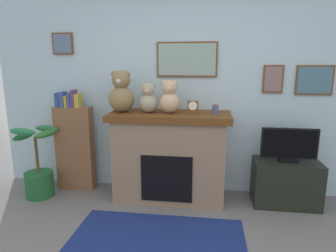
# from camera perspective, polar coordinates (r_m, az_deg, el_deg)

# --- Properties ---
(back_wall) EXTENTS (5.20, 0.15, 2.60)m
(back_wall) POSITION_cam_1_polar(r_m,az_deg,el_deg) (3.73, 5.27, 6.96)
(back_wall) COLOR silver
(back_wall) RESTS_ON ground_plane
(fireplace) EXTENTS (1.42, 0.63, 1.07)m
(fireplace) POSITION_cam_1_polar(r_m,az_deg,el_deg) (3.56, 0.34, -5.77)
(fireplace) COLOR #8D715B
(fireplace) RESTS_ON ground_plane
(bookshelf) EXTENTS (0.48, 0.16, 1.31)m
(bookshelf) POSITION_cam_1_polar(r_m,az_deg,el_deg) (3.98, -17.80, -3.57)
(bookshelf) COLOR brown
(bookshelf) RESTS_ON ground_plane
(potted_plant) EXTENTS (0.49, 0.55, 0.91)m
(potted_plant) POSITION_cam_1_polar(r_m,az_deg,el_deg) (4.00, -24.01, -8.18)
(potted_plant) COLOR #1E592D
(potted_plant) RESTS_ON ground_plane
(tv_stand) EXTENTS (0.74, 0.40, 0.53)m
(tv_stand) POSITION_cam_1_polar(r_m,az_deg,el_deg) (3.74, 22.04, -10.29)
(tv_stand) COLOR black
(tv_stand) RESTS_ON ground_plane
(television) EXTENTS (0.63, 0.14, 0.39)m
(television) POSITION_cam_1_polar(r_m,az_deg,el_deg) (3.60, 22.63, -3.55)
(television) COLOR black
(television) RESTS_ON tv_stand
(area_rug) EXTENTS (1.66, 0.99, 0.01)m
(area_rug) POSITION_cam_1_polar(r_m,az_deg,el_deg) (2.94, -2.29, -21.67)
(area_rug) COLOR navy
(area_rug) RESTS_ON ground_plane
(candle_jar) EXTENTS (0.07, 0.07, 0.11)m
(candle_jar) POSITION_cam_1_polar(r_m,az_deg,el_deg) (3.39, 9.24, 3.25)
(candle_jar) COLOR #4C517A
(candle_jar) RESTS_ON fireplace
(mantel_clock) EXTENTS (0.12, 0.09, 0.15)m
(mantel_clock) POSITION_cam_1_polar(r_m,az_deg,el_deg) (3.38, 4.98, 3.68)
(mantel_clock) COLOR brown
(mantel_clock) RESTS_ON fireplace
(teddy_bear_tan) EXTENTS (0.30, 0.30, 0.49)m
(teddy_bear_tan) POSITION_cam_1_polar(r_m,az_deg,el_deg) (3.51, -9.11, 6.32)
(teddy_bear_tan) COLOR olive
(teddy_bear_tan) RESTS_ON fireplace
(teddy_bear_brown) EXTENTS (0.22, 0.22, 0.35)m
(teddy_bear_brown) POSITION_cam_1_polar(r_m,az_deg,el_deg) (3.44, -3.87, 5.25)
(teddy_bear_brown) COLOR tan
(teddy_bear_brown) RESTS_ON fireplace
(teddy_bear_cream) EXTENTS (0.24, 0.24, 0.38)m
(teddy_bear_cream) POSITION_cam_1_polar(r_m,az_deg,el_deg) (3.40, 0.31, 5.46)
(teddy_bear_cream) COLOR tan
(teddy_bear_cream) RESTS_ON fireplace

